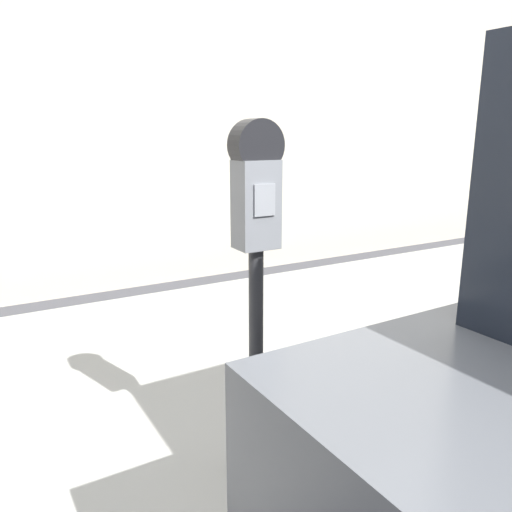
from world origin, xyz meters
The scene contains 2 objects.
sidewalk centered at (0.00, 2.20, 0.07)m, with size 24.00×2.80×0.15m.
parking_meter centered at (-0.52, 1.08, 1.18)m, with size 0.19×0.13×1.46m.
Camera 1 is at (-1.46, -0.57, 1.56)m, focal length 35.00 mm.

